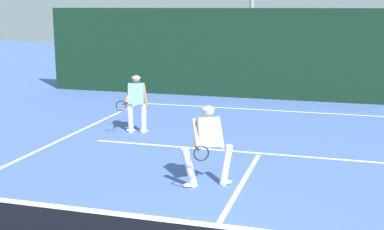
% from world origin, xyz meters
% --- Properties ---
extents(court_line_baseline_far, '(10.55, 0.10, 0.01)m').
position_xyz_m(court_line_baseline_far, '(0.00, 11.88, 0.00)').
color(court_line_baseline_far, white).
rests_on(court_line_baseline_far, ground_plane).
extents(court_line_service, '(8.60, 0.10, 0.01)m').
position_xyz_m(court_line_service, '(0.00, 6.58, 0.00)').
color(court_line_service, white).
rests_on(court_line_service, ground_plane).
extents(court_line_centre, '(0.10, 6.40, 0.01)m').
position_xyz_m(court_line_centre, '(0.00, 3.20, 0.00)').
color(court_line_centre, white).
rests_on(court_line_centre, ground_plane).
extents(player_near, '(0.98, 1.05, 1.62)m').
position_xyz_m(player_near, '(-0.63, 3.99, 0.89)').
color(player_near, silver).
rests_on(player_near, ground_plane).
extents(player_far, '(0.67, 0.90, 1.62)m').
position_xyz_m(player_far, '(-3.65, 7.73, 0.89)').
color(player_far, silver).
rests_on(player_far, ground_plane).
extents(back_fence_windscreen, '(19.81, 0.12, 3.41)m').
position_xyz_m(back_fence_windscreen, '(0.00, 14.06, 1.70)').
color(back_fence_windscreen, black).
rests_on(back_fence_windscreen, ground_plane).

